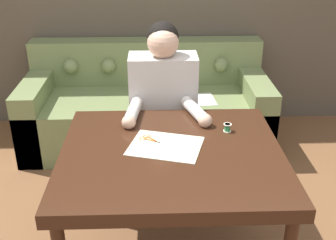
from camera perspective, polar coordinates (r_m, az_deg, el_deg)
The scene contains 6 objects.
dining_table at distance 2.16m, azimuth 0.49°, elevation -5.94°, with size 1.12×1.00×0.75m.
couch at distance 3.70m, azimuth -2.87°, elevation 1.61°, with size 2.05×0.90×0.83m.
person at distance 2.76m, azimuth -0.64°, elevation 0.50°, with size 0.51×0.58×1.25m.
pattern_paper_main at distance 2.16m, azimuth -0.35°, elevation -3.53°, with size 0.42×0.37×0.00m.
scissors at distance 2.21m, azimuth -2.06°, elevation -2.81°, with size 0.21×0.19×0.01m.
thread_spool at distance 2.32m, azimuth 8.04°, elevation -1.04°, with size 0.04×0.04×0.05m.
Camera 1 is at (-0.01, -1.70, 1.81)m, focal length 45.00 mm.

